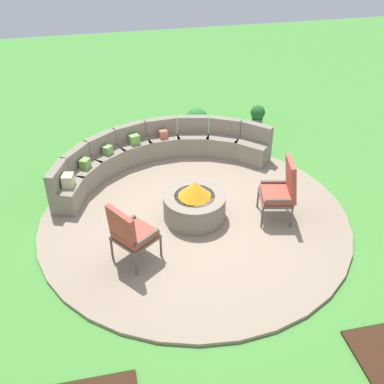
% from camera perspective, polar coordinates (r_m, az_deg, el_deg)
% --- Properties ---
extents(ground_plane, '(24.00, 24.00, 0.00)m').
position_cam_1_polar(ground_plane, '(8.17, 0.30, -3.38)').
color(ground_plane, '#478C38').
extents(patio_circle, '(5.32, 5.32, 0.06)m').
position_cam_1_polar(patio_circle, '(8.15, 0.30, -3.21)').
color(patio_circle, gray).
rests_on(patio_circle, ground_plane).
extents(fire_pit, '(1.06, 1.06, 0.73)m').
position_cam_1_polar(fire_pit, '(7.96, 0.31, -1.43)').
color(fire_pit, gray).
rests_on(fire_pit, patio_circle).
extents(curved_stone_bench, '(4.40, 2.08, 0.78)m').
position_cam_1_polar(curved_stone_bench, '(9.38, -4.58, 4.64)').
color(curved_stone_bench, gray).
rests_on(curved_stone_bench, patio_circle).
extents(lounge_chair_front_left, '(0.79, 0.82, 1.07)m').
position_cam_1_polar(lounge_chair_front_left, '(6.99, -7.51, -4.92)').
color(lounge_chair_front_left, brown).
rests_on(lounge_chair_front_left, patio_circle).
extents(lounge_chair_front_right, '(0.67, 0.70, 1.13)m').
position_cam_1_polar(lounge_chair_front_right, '(7.95, 10.88, 0.36)').
color(lounge_chair_front_right, brown).
rests_on(lounge_chair_front_right, patio_circle).
extents(potted_plant_1, '(0.52, 0.52, 0.71)m').
position_cam_1_polar(potted_plant_1, '(10.58, 0.61, 8.50)').
color(potted_plant_1, brown).
rests_on(potted_plant_1, ground_plane).
extents(potted_plant_2, '(0.34, 0.34, 0.55)m').
position_cam_1_polar(potted_plant_2, '(11.21, 7.98, 9.23)').
color(potted_plant_2, '#605B56').
rests_on(potted_plant_2, ground_plane).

